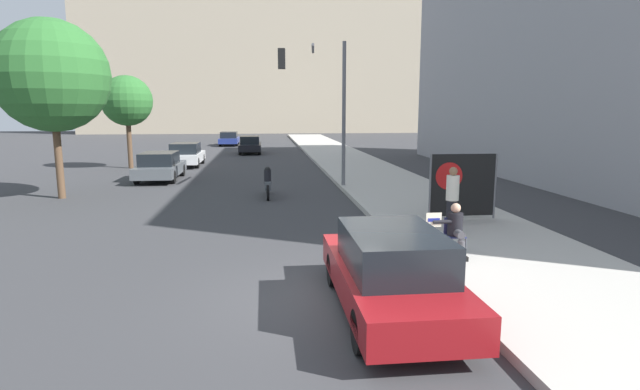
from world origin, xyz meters
name	(u,v)px	position (x,y,z in m)	size (l,w,h in m)	color
ground_plane	(328,298)	(0.00, 0.00, 0.00)	(160.00, 160.00, 0.00)	#38383A
sidewalk_curb	(378,179)	(4.43, 15.00, 0.09)	(4.49, 90.00, 0.18)	#B7B2A8
building_backdrop_far	(256,44)	(-2.00, 72.93, 13.64)	(52.00, 12.00, 27.29)	tan
building_backdrop_right	(632,16)	(15.96, 13.70, 7.73)	(10.00, 32.00, 15.46)	#99999E
seated_protester	(455,228)	(3.13, 1.83, 0.81)	(0.91, 0.77, 1.18)	#474C56
jogger_on_sidewalk	(452,199)	(3.89, 4.05, 1.07)	(0.34, 0.34, 1.75)	black
protest_banner	(462,185)	(4.76, 5.50, 1.22)	(2.09, 0.06, 1.97)	slate
traffic_light_pole	(322,90)	(1.38, 12.89, 4.27)	(2.88, 2.64, 6.11)	slate
parked_car_curbside	(391,272)	(0.97, -0.77, 0.73)	(1.75, 4.53, 1.47)	maroon
car_on_road_nearest	(160,166)	(-6.24, 16.65, 0.70)	(1.86, 4.53, 1.39)	#565B60
car_on_road_midblock	(186,155)	(-5.92, 22.96, 0.72)	(1.85, 4.36, 1.45)	white
car_on_road_distant	(250,145)	(-2.20, 31.69, 0.70)	(1.71, 4.12, 1.41)	black
car_on_road_far_lane	(229,138)	(-4.50, 41.55, 0.68)	(1.81, 4.66, 1.35)	navy
motorcycle_on_road	(268,184)	(-0.99, 11.13, 0.53)	(0.28, 2.25, 1.22)	#565B60
street_tree_near_curb	(51,76)	(-9.06, 11.72, 4.70)	(4.25, 4.25, 6.84)	brown
street_tree_midblock	(127,101)	(-9.06, 22.19, 3.96)	(2.95, 2.95, 5.46)	brown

